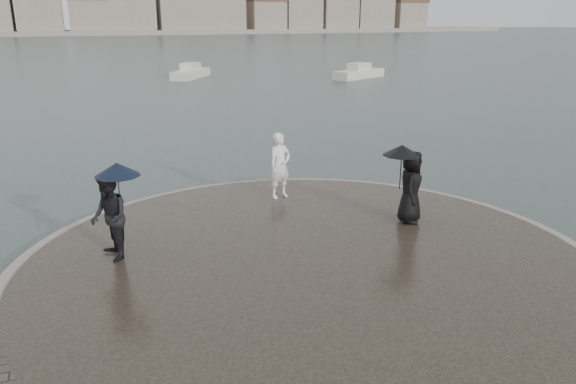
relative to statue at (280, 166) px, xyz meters
name	(u,v)px	position (x,y,z in m)	size (l,w,h in m)	color
ground	(393,366)	(-0.82, -7.67, -1.28)	(400.00, 400.00, 0.00)	#2B3835
kerb_ring	(309,267)	(-0.82, -4.17, -1.12)	(12.50, 12.50, 0.32)	gray
quay_tip	(309,266)	(-0.82, -4.17, -1.10)	(11.90, 11.90, 0.36)	#2D261E
statue	(280,166)	(0.00, 0.00, 0.00)	(0.67, 0.44, 1.84)	white
visitor_left	(111,209)	(-4.66, -2.71, 0.18)	(1.15, 1.08, 2.04)	black
visitor_right	(409,179)	(2.30, -2.93, 0.17)	(1.21, 1.09, 1.95)	black
far_skyline	(63,13)	(-7.11, 153.04, 4.33)	(260.00, 20.00, 37.00)	gray
boats	(185,81)	(2.72, 30.15, -0.90)	(36.56, 16.12, 1.50)	silver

